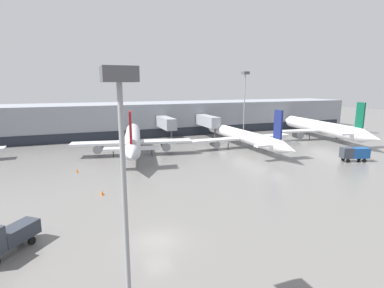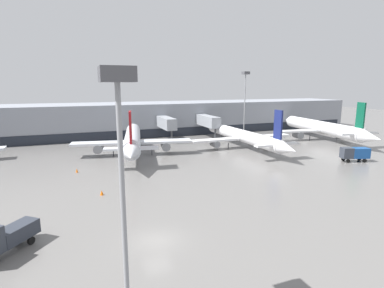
# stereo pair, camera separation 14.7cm
# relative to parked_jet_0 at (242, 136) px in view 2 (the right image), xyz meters

# --- Properties ---
(ground_plane) EXTENTS (320.00, 320.00, 0.00)m
(ground_plane) POSITION_rel_parked_jet_0_xyz_m (-28.89, -34.09, -2.67)
(ground_plane) COLOR slate
(terminal_building) EXTENTS (160.00, 26.72, 9.00)m
(terminal_building) POSITION_rel_parked_jet_0_xyz_m (-28.87, 27.77, 1.83)
(terminal_building) COLOR gray
(terminal_building) RESTS_ON ground_plane
(parked_jet_0) EXTENTS (24.90, 36.11, 9.52)m
(parked_jet_0) POSITION_rel_parked_jet_0_xyz_m (0.00, 0.00, 0.00)
(parked_jet_0) COLOR white
(parked_jet_0) RESTS_ON ground_plane
(parked_jet_1) EXTENTS (24.02, 32.64, 9.86)m
(parked_jet_1) POSITION_rel_parked_jet_0_xyz_m (-24.88, 0.90, 0.58)
(parked_jet_1) COLOR silver
(parked_jet_1) RESTS_ON ground_plane
(parked_jet_2) EXTENTS (25.61, 36.93, 10.36)m
(parked_jet_2) POSITION_rel_parked_jet_0_xyz_m (25.00, 1.57, 0.39)
(parked_jet_2) COLOR white
(parked_jet_2) RESTS_ON ground_plane
(service_truck_0) EXTENTS (5.34, 3.14, 2.67)m
(service_truck_0) POSITION_rel_parked_jet_0_xyz_m (12.91, -18.95, -1.04)
(service_truck_0) COLOR #19478C
(service_truck_0) RESTS_ON ground_plane
(service_truck_1) EXTENTS (4.81, 5.41, 2.94)m
(service_truck_1) POSITION_rel_parked_jet_0_xyz_m (-41.42, -31.68, -1.12)
(service_truck_1) COLOR #2D333D
(service_truck_1) RESTS_ON ground_plane
(traffic_cone_0) EXTENTS (0.45, 0.45, 0.64)m
(traffic_cone_0) POSITION_rel_parked_jet_0_xyz_m (-32.64, -20.11, -2.34)
(traffic_cone_0) COLOR orange
(traffic_cone_0) RESTS_ON ground_plane
(traffic_cone_2) EXTENTS (0.38, 0.38, 0.68)m
(traffic_cone_2) POSITION_rel_parked_jet_0_xyz_m (-35.61, -7.89, -2.33)
(traffic_cone_2) COLOR orange
(traffic_cone_2) RESTS_ON ground_plane
(traffic_cone_4) EXTENTS (0.49, 0.49, 0.79)m
(traffic_cone_4) POSITION_rel_parked_jet_0_xyz_m (9.80, -0.44, -2.27)
(traffic_cone_4) COLOR orange
(traffic_cone_4) RESTS_ON ground_plane
(apron_light_mast_0) EXTENTS (1.80, 1.80, 14.99)m
(apron_light_mast_0) POSITION_rel_parked_jet_0_xyz_m (-32.84, -42.51, 9.45)
(apron_light_mast_0) COLOR gray
(apron_light_mast_0) RESTS_ON ground_plane
(apron_light_mast_2) EXTENTS (1.80, 1.80, 17.89)m
(apron_light_mast_2) POSITION_rel_parked_jet_0_xyz_m (10.81, 17.53, 11.49)
(apron_light_mast_2) COLOR gray
(apron_light_mast_2) RESTS_ON ground_plane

